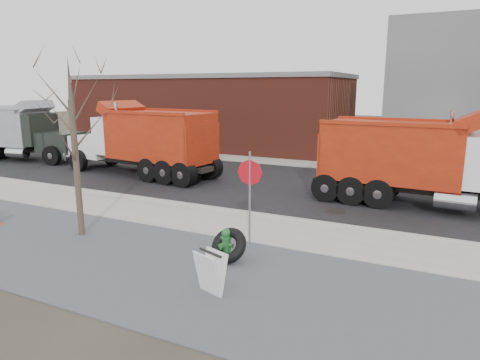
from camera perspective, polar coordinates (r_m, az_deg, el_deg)
The scene contains 15 objects.
ground at distance 13.79m, azimuth -3.00°, elevation -6.08°, with size 120.00×120.00×0.00m, color #383328.
gravel_verge at distance 11.06m, azimuth -12.01°, elevation -10.99°, with size 60.00×5.00×0.03m, color slate.
sidewalk at distance 13.99m, azimuth -2.50°, elevation -5.68°, with size 60.00×2.50×0.06m, color #9E9B93.
curb at distance 15.08m, azimuth -0.13°, elevation -4.24°, with size 60.00×0.15×0.11m, color #9E9B93.
road at distance 19.33m, azimuth 6.11°, elevation -0.77°, with size 60.00×9.40×0.02m, color black.
far_sidewalk at distance 24.66m, azimuth 10.69°, elevation 1.95°, with size 60.00×2.00×0.06m, color #9E9B93.
building_brick at distance 32.86m, azimuth -3.89°, elevation 9.24°, with size 20.20×8.20×5.30m.
bare_tree at distance 13.08m, azimuth -21.38°, elevation 6.87°, with size 3.20×3.20×5.20m.
fire_hydrant at distance 11.05m, azimuth -1.87°, elevation -8.69°, with size 0.47×0.46×0.83m.
truck_tire at distance 10.91m, azimuth -1.52°, elevation -8.74°, with size 1.06×0.93×0.91m.
stop_sign at distance 11.65m, azimuth 1.32°, elevation -0.26°, with size 0.72×0.07×2.64m.
sandwich_board at distance 9.26m, azimuth -3.94°, elevation -12.21°, with size 0.78×0.62×0.94m.
dump_truck_red_a at distance 16.90m, azimuth 23.26°, elevation 2.53°, with size 8.69×2.81×3.49m.
dump_truck_red_b at distance 21.79m, azimuth -12.74°, elevation 5.37°, with size 8.70×3.34×3.63m.
dump_truck_grey at distance 29.45m, azimuth -27.59°, elevation 5.92°, with size 8.04×3.41×3.56m.
Camera 1 is at (6.41, -11.42, 4.32)m, focal length 32.00 mm.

